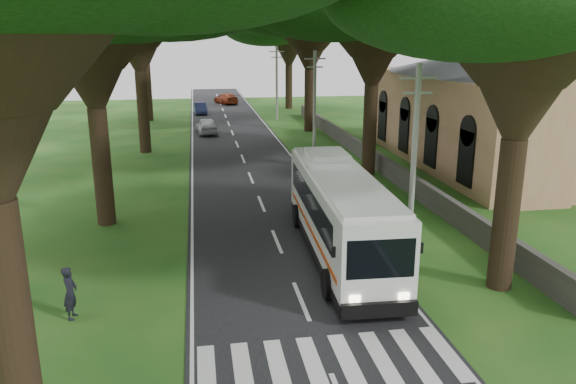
{
  "coord_description": "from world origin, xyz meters",
  "views": [
    {
      "loc": [
        -3.38,
        -15.7,
        9.03
      ],
      "look_at": [
        0.59,
        8.47,
        2.2
      ],
      "focal_mm": 35.0,
      "sensor_mm": 36.0,
      "label": 1
    }
  ],
  "objects_px": {
    "pole_far": "(277,82)",
    "distant_car_c": "(226,98)",
    "pole_near": "(414,157)",
    "pole_mid": "(315,102)",
    "coach_bus": "(340,211)",
    "distant_car_a": "(207,126)",
    "church": "(498,96)",
    "distant_car_b": "(200,108)",
    "pedestrian": "(70,293)"
  },
  "relations": [
    {
      "from": "pole_near",
      "to": "coach_bus",
      "type": "distance_m",
      "value": 3.83
    },
    {
      "from": "pole_far",
      "to": "distant_car_b",
      "type": "height_order",
      "value": "pole_far"
    },
    {
      "from": "coach_bus",
      "to": "pedestrian",
      "type": "xyz_separation_m",
      "value": [
        -10.11,
        -4.05,
        -1.02
      ]
    },
    {
      "from": "pole_near",
      "to": "coach_bus",
      "type": "xyz_separation_m",
      "value": [
        -3.09,
        0.11,
        -2.25
      ]
    },
    {
      "from": "distant_car_c",
      "to": "pole_mid",
      "type": "bearing_deg",
      "value": 78.36
    },
    {
      "from": "pedestrian",
      "to": "pole_far",
      "type": "bearing_deg",
      "value": -10.77
    },
    {
      "from": "church",
      "to": "pole_mid",
      "type": "bearing_deg",
      "value": 160.19
    },
    {
      "from": "pole_far",
      "to": "coach_bus",
      "type": "height_order",
      "value": "pole_far"
    },
    {
      "from": "pole_far",
      "to": "distant_car_c",
      "type": "distance_m",
      "value": 17.24
    },
    {
      "from": "distant_car_a",
      "to": "distant_car_c",
      "type": "distance_m",
      "value": 24.56
    },
    {
      "from": "pole_mid",
      "to": "pole_far",
      "type": "bearing_deg",
      "value": 90.0
    },
    {
      "from": "distant_car_a",
      "to": "distant_car_b",
      "type": "relative_size",
      "value": 1.11
    },
    {
      "from": "distant_car_c",
      "to": "pedestrian",
      "type": "bearing_deg",
      "value": 62.92
    },
    {
      "from": "distant_car_b",
      "to": "distant_car_a",
      "type": "bearing_deg",
      "value": -92.49
    },
    {
      "from": "pole_mid",
      "to": "distant_car_b",
      "type": "relative_size",
      "value": 1.98
    },
    {
      "from": "coach_bus",
      "to": "distant_car_a",
      "type": "height_order",
      "value": "coach_bus"
    },
    {
      "from": "coach_bus",
      "to": "distant_car_b",
      "type": "relative_size",
      "value": 3.03
    },
    {
      "from": "pole_mid",
      "to": "pole_far",
      "type": "relative_size",
      "value": 1.0
    },
    {
      "from": "pole_far",
      "to": "distant_car_b",
      "type": "distance_m",
      "value": 11.12
    },
    {
      "from": "pole_near",
      "to": "pole_mid",
      "type": "xyz_separation_m",
      "value": [
        0.0,
        20.0,
        0.0
      ]
    },
    {
      "from": "distant_car_c",
      "to": "church",
      "type": "bearing_deg",
      "value": 93.72
    },
    {
      "from": "church",
      "to": "distant_car_c",
      "type": "xyz_separation_m",
      "value": [
        -17.06,
        40.68,
        -4.16
      ]
    },
    {
      "from": "pedestrian",
      "to": "distant_car_b",
      "type": "bearing_deg",
      "value": 0.48
    },
    {
      "from": "pole_near",
      "to": "distant_car_c",
      "type": "height_order",
      "value": "pole_near"
    },
    {
      "from": "church",
      "to": "pedestrian",
      "type": "bearing_deg",
      "value": -142.69
    },
    {
      "from": "pole_far",
      "to": "distant_car_a",
      "type": "xyz_separation_m",
      "value": [
        -7.93,
        -8.12,
        -3.39
      ]
    },
    {
      "from": "church",
      "to": "pole_mid",
      "type": "relative_size",
      "value": 3.0
    },
    {
      "from": "pole_near",
      "to": "distant_car_c",
      "type": "relative_size",
      "value": 1.61
    },
    {
      "from": "church",
      "to": "pole_near",
      "type": "height_order",
      "value": "church"
    },
    {
      "from": "pole_mid",
      "to": "distant_car_c",
      "type": "xyz_separation_m",
      "value": [
        -4.7,
        36.22,
        -3.43
      ]
    },
    {
      "from": "church",
      "to": "distant_car_b",
      "type": "bearing_deg",
      "value": 123.87
    },
    {
      "from": "distant_car_a",
      "to": "distant_car_c",
      "type": "bearing_deg",
      "value": -103.58
    },
    {
      "from": "distant_car_b",
      "to": "church",
      "type": "bearing_deg",
      "value": -60.36
    },
    {
      "from": "distant_car_b",
      "to": "pedestrian",
      "type": "height_order",
      "value": "pedestrian"
    },
    {
      "from": "pole_near",
      "to": "pole_far",
      "type": "relative_size",
      "value": 1.0
    },
    {
      "from": "distant_car_b",
      "to": "pole_far",
      "type": "bearing_deg",
      "value": -41.78
    },
    {
      "from": "pole_far",
      "to": "distant_car_c",
      "type": "height_order",
      "value": "pole_far"
    },
    {
      "from": "distant_car_a",
      "to": "pedestrian",
      "type": "distance_m",
      "value": 36.2
    },
    {
      "from": "church",
      "to": "distant_car_c",
      "type": "height_order",
      "value": "church"
    },
    {
      "from": "church",
      "to": "coach_bus",
      "type": "height_order",
      "value": "church"
    },
    {
      "from": "coach_bus",
      "to": "distant_car_b",
      "type": "xyz_separation_m",
      "value": [
        -5.28,
        46.33,
        -1.23
      ]
    },
    {
      "from": "church",
      "to": "distant_car_a",
      "type": "distance_m",
      "value": 26.37
    },
    {
      "from": "pole_near",
      "to": "coach_bus",
      "type": "height_order",
      "value": "pole_near"
    },
    {
      "from": "distant_car_a",
      "to": "coach_bus",
      "type": "bearing_deg",
      "value": 92.63
    },
    {
      "from": "coach_bus",
      "to": "distant_car_b",
      "type": "height_order",
      "value": "coach_bus"
    },
    {
      "from": "coach_bus",
      "to": "distant_car_a",
      "type": "relative_size",
      "value": 2.75
    },
    {
      "from": "coach_bus",
      "to": "distant_car_c",
      "type": "distance_m",
      "value": 56.15
    },
    {
      "from": "church",
      "to": "pole_near",
      "type": "xyz_separation_m",
      "value": [
        -12.36,
        -15.55,
        -0.73
      ]
    },
    {
      "from": "pole_mid",
      "to": "coach_bus",
      "type": "bearing_deg",
      "value": -98.84
    },
    {
      "from": "pole_near",
      "to": "distant_car_b",
      "type": "distance_m",
      "value": 47.31
    }
  ]
}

